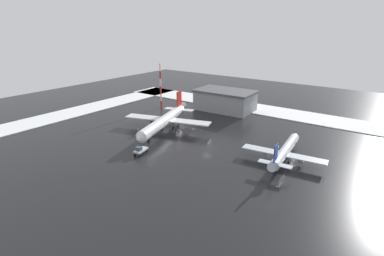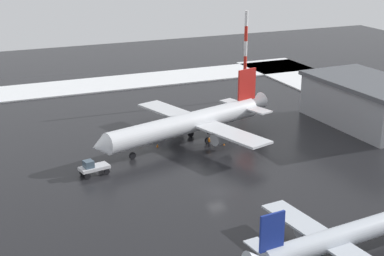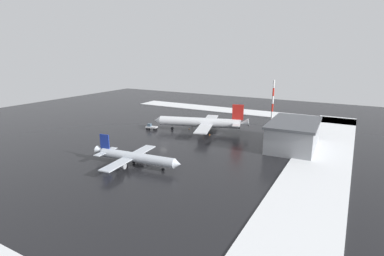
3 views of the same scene
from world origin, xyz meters
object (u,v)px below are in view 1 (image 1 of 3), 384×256
airplane_parked_starboard (285,151)px  antenna_mast (161,86)px  traffic_cone_near_nose (182,128)px  pushback_tug (140,150)px  traffic_cone_mid_line (153,135)px  airplane_distant_tail (165,121)px  ground_crew_mid_apron (139,131)px  ground_crew_by_nose_gear (176,128)px  cargo_hangar (225,100)px

airplane_parked_starboard → antenna_mast: 67.47m
airplane_parked_starboard → traffic_cone_near_nose: (38.95, -4.01, -2.40)m
pushback_tug → traffic_cone_near_nose: pushback_tug is taller
airplane_parked_starboard → traffic_cone_mid_line: size_ratio=49.52×
airplane_parked_starboard → airplane_distant_tail: bearing=85.7°
airplane_distant_tail → pushback_tug: size_ratio=7.57×
ground_crew_mid_apron → traffic_cone_near_nose: (-8.84, -12.54, -0.70)m
pushback_tug → antenna_mast: (28.81, -41.51, 8.55)m
pushback_tug → airplane_distant_tail: bearing=-170.1°
airplane_parked_starboard → pushback_tug: bearing=114.5°
ground_crew_by_nose_gear → traffic_cone_mid_line: size_ratio=3.11×
cargo_hangar → traffic_cone_near_nose: size_ratio=46.41×
cargo_hangar → airplane_parked_starboard: bearing=136.3°
traffic_cone_mid_line → pushback_tug: bearing=120.2°
pushback_tug → ground_crew_mid_apron: bearing=-144.1°
traffic_cone_mid_line → antenna_mast: bearing=-53.2°
cargo_hangar → traffic_cone_mid_line: 42.09m
airplane_parked_starboard → traffic_cone_near_nose: 39.23m
pushback_tug → cargo_hangar: bearing=172.9°
airplane_distant_tail → airplane_parked_starboard: (-42.38, -1.19, -1.08)m
ground_crew_by_nose_gear → traffic_cone_near_nose: (-0.46, -2.71, -0.70)m
ground_crew_mid_apron → traffic_cone_near_nose: size_ratio=3.11×
airplane_distant_tail → ground_crew_by_nose_gear: (-2.97, -2.49, -2.78)m
airplane_parked_starboard → cargo_hangar: cargo_hangar is taller
airplane_distant_tail → traffic_cone_near_nose: airplane_distant_tail is taller
antenna_mast → traffic_cone_near_nose: 31.53m
ground_crew_by_nose_gear → pushback_tug: bearing=-14.4°
airplane_parked_starboard → traffic_cone_near_nose: size_ratio=49.52×
ground_crew_by_nose_gear → ground_crew_mid_apron: (8.38, 9.83, 0.00)m
airplane_distant_tail → airplane_parked_starboard: 42.41m
pushback_tug → traffic_cone_near_nose: size_ratio=8.98×
airplane_parked_starboard → traffic_cone_mid_line: 43.32m
airplane_parked_starboard → ground_crew_mid_apron: (47.79, 8.53, -1.70)m
airplane_distant_tail → pushback_tug: bearing=4.3°
airplane_parked_starboard → traffic_cone_mid_line: bearing=93.6°
ground_crew_by_nose_gear → cargo_hangar: bearing=153.0°
ground_crew_by_nose_gear → antenna_mast: bearing=-155.2°
cargo_hangar → traffic_cone_near_nose: 30.86m
airplane_distant_tail → airplane_parked_starboard: airplane_distant_tail is taller
ground_crew_mid_apron → cargo_hangar: size_ratio=0.07×
airplane_distant_tail → ground_crew_mid_apron: airplane_distant_tail is taller
airplane_distant_tail → antenna_mast: size_ratio=1.90×
pushback_tug → airplane_parked_starboard: bearing=109.1°
ground_crew_mid_apron → traffic_cone_near_nose: bearing=-154.8°
airplane_distant_tail → antenna_mast: bearing=-153.1°
ground_crew_by_nose_gear → cargo_hangar: cargo_hangar is taller
pushback_tug → traffic_cone_near_nose: 24.85m
airplane_parked_starboard → traffic_cone_mid_line: (42.67, 7.12, -2.40)m
airplane_distant_tail → ground_crew_mid_apron: size_ratio=21.88×
pushback_tug → ground_crew_by_nose_gear: bearing=-179.6°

